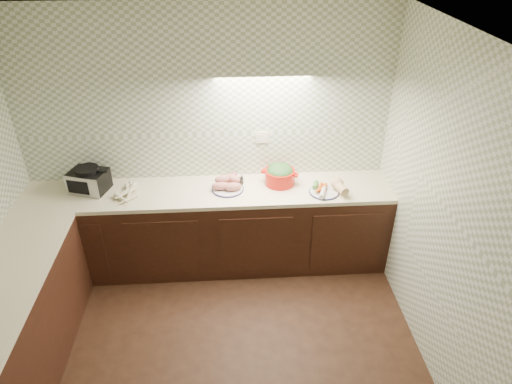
{
  "coord_description": "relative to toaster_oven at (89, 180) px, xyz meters",
  "views": [
    {
      "loc": [
        0.22,
        -2.31,
        3.23
      ],
      "look_at": [
        0.45,
        1.25,
        1.02
      ],
      "focal_mm": 32.0,
      "sensor_mm": 36.0,
      "label": 1
    }
  ],
  "objects": [
    {
      "name": "room",
      "position": [
        1.15,
        -1.59,
        0.61
      ],
      "size": [
        3.6,
        3.6,
        2.6
      ],
      "color": "black",
      "rests_on": "ground"
    },
    {
      "name": "veg_plate",
      "position": [
        2.33,
        -0.18,
        -0.07
      ],
      "size": [
        0.36,
        0.33,
        0.13
      ],
      "rotation": [
        0.0,
        0.0,
        0.13
      ],
      "color": "#1A1C45",
      "rests_on": "counter"
    },
    {
      "name": "sweet_potato_plate",
      "position": [
        1.34,
        -0.07,
        -0.06
      ],
      "size": [
        0.31,
        0.31,
        0.14
      ],
      "rotation": [
        0.0,
        0.0,
        -0.09
      ],
      "color": "#1A1C45",
      "rests_on": "counter"
    },
    {
      "name": "counter",
      "position": [
        0.46,
        -0.91,
        -0.56
      ],
      "size": [
        3.6,
        3.6,
        0.9
      ],
      "color": "black",
      "rests_on": "ground"
    },
    {
      "name": "dutch_oven",
      "position": [
        1.86,
        0.0,
        -0.01
      ],
      "size": [
        0.38,
        0.38,
        0.21
      ],
      "rotation": [
        0.0,
        0.0,
        -0.31
      ],
      "color": "#BD1308",
      "rests_on": "counter"
    },
    {
      "name": "onion_bowl",
      "position": [
        1.41,
        0.04,
        -0.07
      ],
      "size": [
        0.16,
        0.16,
        0.13
      ],
      "color": "black",
      "rests_on": "counter"
    },
    {
      "name": "parsnip_pile",
      "position": [
        0.56,
        -0.12,
        -0.08
      ],
      "size": [
        0.31,
        0.34,
        0.07
      ],
      "color": "beige",
      "rests_on": "counter"
    },
    {
      "name": "toaster_oven",
      "position": [
        0.0,
        0.0,
        0.0
      ],
      "size": [
        0.41,
        0.36,
        0.25
      ],
      "rotation": [
        0.0,
        0.0,
        -0.3
      ],
      "color": "black",
      "rests_on": "counter"
    }
  ]
}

